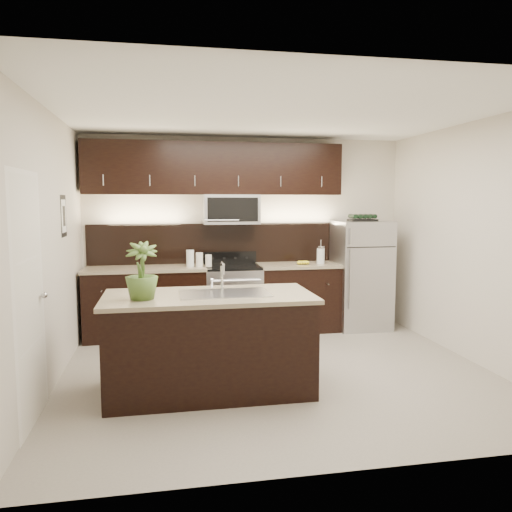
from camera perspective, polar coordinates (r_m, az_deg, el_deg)
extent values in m
plane|color=gray|center=(5.46, 2.50, -13.12)|extent=(4.50, 4.50, 0.00)
cube|color=beige|center=(7.12, -1.10, 2.57)|extent=(4.50, 0.02, 2.70)
cube|color=beige|center=(3.26, 10.60, -1.97)|extent=(4.50, 0.02, 2.70)
cube|color=beige|center=(5.15, -22.63, 0.65)|extent=(0.02, 4.00, 2.70)
cube|color=beige|center=(6.09, 23.68, 1.40)|extent=(0.02, 4.00, 2.70)
cube|color=white|center=(5.22, 2.65, 16.07)|extent=(4.50, 4.00, 0.02)
cube|color=silver|center=(4.41, -24.33, -4.75)|extent=(0.04, 0.80, 2.02)
sphere|color=silver|center=(4.72, -23.06, -4.14)|extent=(0.06, 0.06, 0.06)
cube|color=black|center=(5.86, -21.11, 4.28)|extent=(0.01, 0.32, 0.46)
cube|color=white|center=(5.86, -21.08, 4.28)|extent=(0.00, 0.24, 0.36)
cube|color=black|center=(6.84, -12.46, -5.34)|extent=(1.57, 0.62, 0.90)
cube|color=black|center=(7.09, 5.02, -4.81)|extent=(1.16, 0.62, 0.90)
cube|color=#B2B2B7|center=(6.90, -2.71, -5.10)|extent=(0.76, 0.62, 0.90)
cube|color=black|center=(6.82, -2.73, -1.27)|extent=(0.76, 0.60, 0.03)
cube|color=#C2BB92|center=(6.76, -12.56, -1.44)|extent=(1.59, 0.65, 0.04)
cube|color=#C2BB92|center=(7.02, 5.06, -1.04)|extent=(1.18, 0.65, 0.04)
cube|color=black|center=(7.06, -4.72, 1.46)|extent=(3.49, 0.02, 0.56)
cube|color=#B2B2B7|center=(6.87, -2.89, 5.35)|extent=(0.76, 0.40, 0.40)
cube|color=black|center=(6.90, -4.67, 9.91)|extent=(3.49, 0.33, 0.70)
cube|color=black|center=(4.84, -5.36, -10.09)|extent=(1.90, 0.90, 0.90)
cube|color=#C2BB92|center=(4.73, -5.41, -4.62)|extent=(1.96, 0.96, 0.04)
cube|color=silver|center=(4.74, -3.61, -4.26)|extent=(0.84, 0.50, 0.01)
cylinder|color=silver|center=(4.93, -3.91, -2.51)|extent=(0.03, 0.03, 0.24)
cylinder|color=silver|center=(4.84, -3.83, -0.88)|extent=(0.02, 0.14, 0.02)
cylinder|color=silver|center=(4.77, -3.73, -1.58)|extent=(0.02, 0.02, 0.10)
cube|color=#B2B2B7|center=(7.27, 11.92, -2.12)|extent=(0.74, 0.67, 1.53)
cube|color=black|center=(7.20, 12.06, 4.03)|extent=(0.38, 0.23, 0.03)
cylinder|color=black|center=(7.14, 11.00, 4.41)|extent=(0.06, 0.22, 0.06)
cylinder|color=black|center=(7.17, 11.54, 4.40)|extent=(0.06, 0.22, 0.06)
cylinder|color=black|center=(7.20, 12.07, 4.40)|extent=(0.06, 0.22, 0.06)
cylinder|color=black|center=(7.23, 12.60, 4.39)|extent=(0.06, 0.22, 0.06)
cylinder|color=black|center=(7.25, 13.13, 4.39)|extent=(0.06, 0.22, 0.06)
imported|color=#446428|center=(4.54, -12.95, -1.66)|extent=(0.31, 0.31, 0.51)
cylinder|color=silver|center=(6.70, -7.53, -0.26)|extent=(0.10, 0.10, 0.23)
cylinder|color=silver|center=(6.69, -6.49, -0.43)|extent=(0.09, 0.09, 0.19)
cylinder|color=silver|center=(6.67, -5.44, -0.55)|extent=(0.09, 0.09, 0.16)
cylinder|color=silver|center=(7.04, 7.40, 0.01)|extent=(0.11, 0.11, 0.22)
cylinder|color=silver|center=(7.02, 7.42, 0.98)|extent=(0.11, 0.11, 0.02)
cylinder|color=silver|center=(7.02, 7.42, 1.42)|extent=(0.01, 0.01, 0.09)
ellipsoid|color=gold|center=(6.92, 4.95, -0.74)|extent=(0.19, 0.15, 0.06)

